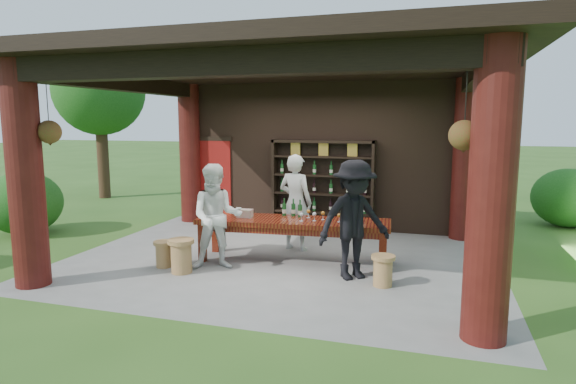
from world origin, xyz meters
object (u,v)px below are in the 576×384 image
(stool_near_left, at_px, (181,255))
(guest_woman, at_px, (217,217))
(stool_far_left, at_px, (164,253))
(tasting_table, at_px, (293,226))
(guest_man, at_px, (354,220))
(napkin_basket, at_px, (245,213))
(stool_near_right, at_px, (383,270))
(host, at_px, (296,202))
(wine_shelf, at_px, (323,185))

(stool_near_left, xyz_separation_m, guest_woman, (0.45, 0.40, 0.58))
(stool_far_left, relative_size, guest_woman, 0.25)
(tasting_table, bearing_deg, guest_man, -27.46)
(tasting_table, xyz_separation_m, stool_far_left, (-1.99, -0.95, -0.40))
(guest_man, xyz_separation_m, napkin_basket, (-2.02, 0.54, -0.11))
(tasting_table, xyz_separation_m, stool_near_right, (1.64, -0.84, -0.38))
(host, relative_size, guest_woman, 1.04)
(stool_far_left, bearing_deg, napkin_basket, 38.06)
(tasting_table, bearing_deg, guest_woman, -145.69)
(tasting_table, xyz_separation_m, stool_near_left, (-1.55, -1.14, -0.34))
(tasting_table, xyz_separation_m, napkin_basket, (-0.87, -0.07, 0.19))
(wine_shelf, distance_m, stool_near_left, 4.04)
(guest_woman, bearing_deg, stool_near_right, -25.26)
(stool_near_left, distance_m, guest_woman, 0.84)
(stool_near_left, relative_size, guest_woman, 0.32)
(guest_woman, height_order, guest_man, guest_man)
(tasting_table, distance_m, stool_near_right, 1.88)
(stool_near_right, height_order, guest_man, guest_man)
(stool_near_right, relative_size, guest_woman, 0.27)
(stool_near_right, bearing_deg, stool_far_left, -178.35)
(tasting_table, bearing_deg, stool_near_right, -27.12)
(tasting_table, distance_m, guest_man, 1.34)
(stool_near_right, relative_size, host, 0.26)
(guest_woman, bearing_deg, guest_man, -19.60)
(wine_shelf, height_order, stool_near_left, wine_shelf)
(wine_shelf, xyz_separation_m, host, (-0.12, -1.76, -0.10))
(guest_woman, xyz_separation_m, guest_man, (2.25, 0.14, 0.05))
(stool_near_left, relative_size, host, 0.30)
(guest_man, bearing_deg, wine_shelf, 73.31)
(guest_woman, relative_size, guest_man, 0.94)
(wine_shelf, bearing_deg, stool_near_right, -63.36)
(wine_shelf, xyz_separation_m, guest_man, (1.21, -3.15, -0.09))
(guest_woman, relative_size, napkin_basket, 6.73)
(stool_near_right, height_order, napkin_basket, napkin_basket)
(guest_man, bearing_deg, stool_far_left, 148.44)
(host, height_order, guest_woman, host)
(stool_near_left, bearing_deg, host, 54.73)
(stool_far_left, distance_m, guest_woman, 1.12)
(guest_woman, bearing_deg, wine_shelf, 49.27)
(tasting_table, height_order, stool_near_right, tasting_table)
(stool_near_left, bearing_deg, stool_near_right, 5.39)
(stool_near_right, bearing_deg, tasting_table, 152.88)
(stool_near_left, height_order, guest_man, guest_man)
(tasting_table, relative_size, guest_woman, 1.94)
(stool_near_left, height_order, stool_near_right, stool_near_left)
(guest_man, height_order, napkin_basket, guest_man)
(napkin_basket, bearing_deg, guest_woman, -108.40)
(tasting_table, bearing_deg, stool_far_left, -154.58)
(host, height_order, napkin_basket, host)
(stool_far_left, relative_size, guest_man, 0.24)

